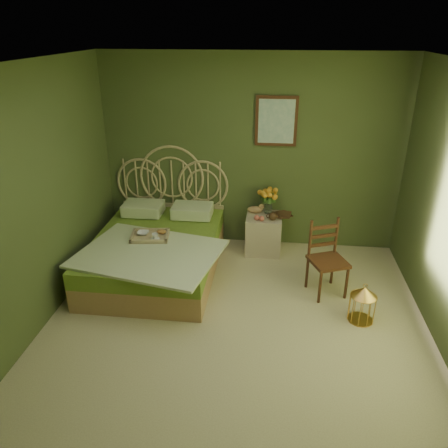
# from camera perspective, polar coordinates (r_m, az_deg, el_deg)

# --- Properties ---
(floor) EXTENTS (4.50, 4.50, 0.00)m
(floor) POSITION_cam_1_polar(r_m,az_deg,el_deg) (4.52, 1.23, -15.07)
(floor) COLOR beige
(floor) RESTS_ON ground
(ceiling) EXTENTS (4.50, 4.50, 0.00)m
(ceiling) POSITION_cam_1_polar(r_m,az_deg,el_deg) (3.49, 1.64, 19.90)
(ceiling) COLOR silver
(ceiling) RESTS_ON wall_back
(wall_back) EXTENTS (4.00, 0.00, 4.00)m
(wall_back) POSITION_cam_1_polar(r_m,az_deg,el_deg) (5.94, 3.51, 9.11)
(wall_back) COLOR #4A592F
(wall_back) RESTS_ON floor
(wall_left) EXTENTS (0.00, 4.50, 4.50)m
(wall_left) POSITION_cam_1_polar(r_m,az_deg,el_deg) (4.46, -25.13, 1.34)
(wall_left) COLOR #4A592F
(wall_left) RESTS_ON floor
(wall_art) EXTENTS (0.54, 0.04, 0.64)m
(wall_art) POSITION_cam_1_polar(r_m,az_deg,el_deg) (5.80, 6.85, 13.18)
(wall_art) COLOR #391C0F
(wall_art) RESTS_ON wall_back
(bed) EXTENTS (1.75, 2.22, 1.37)m
(bed) POSITION_cam_1_polar(r_m,az_deg,el_deg) (5.59, -8.70, -3.19)
(bed) COLOR tan
(bed) RESTS_ON floor
(nightstand) EXTENTS (0.48, 0.48, 0.95)m
(nightstand) POSITION_cam_1_polar(r_m,az_deg,el_deg) (6.01, 5.27, -0.47)
(nightstand) COLOR beige
(nightstand) RESTS_ON floor
(chair) EXTENTS (0.51, 0.51, 0.88)m
(chair) POSITION_cam_1_polar(r_m,az_deg,el_deg) (5.17, 13.46, -3.72)
(chair) COLOR #391C0F
(chair) RESTS_ON floor
(birdcage) EXTENTS (0.27, 0.27, 0.41)m
(birdcage) POSITION_cam_1_polar(r_m,az_deg,el_deg) (4.90, 17.63, -9.96)
(birdcage) COLOR gold
(birdcage) RESTS_ON floor
(book_lower) EXTENTS (0.27, 0.29, 0.02)m
(book_lower) POSITION_cam_1_polar(r_m,az_deg,el_deg) (5.93, 7.02, 1.11)
(book_lower) COLOR #381E0F
(book_lower) RESTS_ON nightstand
(book_upper) EXTENTS (0.20, 0.26, 0.02)m
(book_upper) POSITION_cam_1_polar(r_m,az_deg,el_deg) (5.93, 7.03, 1.29)
(book_upper) COLOR #472819
(book_upper) RESTS_ON nightstand
(cereal_bowl) EXTENTS (0.15, 0.15, 0.04)m
(cereal_bowl) POSITION_cam_1_polar(r_m,az_deg,el_deg) (5.46, -10.52, -1.18)
(cereal_bowl) COLOR white
(cereal_bowl) RESTS_ON bed
(coffee_cup) EXTENTS (0.08, 0.08, 0.07)m
(coffee_cup) POSITION_cam_1_polar(r_m,az_deg,el_deg) (5.30, -9.01, -1.62)
(coffee_cup) COLOR white
(coffee_cup) RESTS_ON bed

